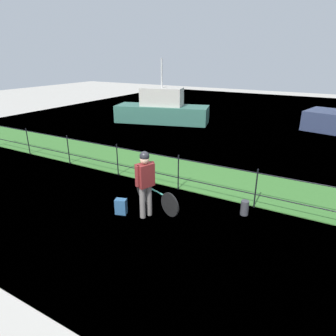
{
  "coord_description": "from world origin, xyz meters",
  "views": [
    {
      "loc": [
        3.72,
        -5.23,
        3.74
      ],
      "look_at": [
        0.03,
        1.24,
        0.9
      ],
      "focal_mm": 31.75,
      "sensor_mm": 36.0,
      "label": 1
    }
  ],
  "objects_px": {
    "cyclist_person": "(145,179)",
    "backpack_on_paving": "(121,207)",
    "mooring_bollard": "(245,208)",
    "terrier_dog": "(147,171)",
    "bicycle_main": "(156,196)",
    "wooden_crate": "(146,177)",
    "moored_boat_mid": "(162,110)"
  },
  "relations": [
    {
      "from": "cyclist_person",
      "to": "backpack_on_paving",
      "type": "height_order",
      "value": "cyclist_person"
    },
    {
      "from": "backpack_on_paving",
      "to": "mooring_bollard",
      "type": "relative_size",
      "value": 1.06
    },
    {
      "from": "terrier_dog",
      "to": "cyclist_person",
      "type": "height_order",
      "value": "cyclist_person"
    },
    {
      "from": "bicycle_main",
      "to": "cyclist_person",
      "type": "height_order",
      "value": "cyclist_person"
    },
    {
      "from": "cyclist_person",
      "to": "wooden_crate",
      "type": "bearing_deg",
      "value": 121.69
    },
    {
      "from": "wooden_crate",
      "to": "moored_boat_mid",
      "type": "distance_m",
      "value": 10.33
    },
    {
      "from": "bicycle_main",
      "to": "wooden_crate",
      "type": "height_order",
      "value": "wooden_crate"
    },
    {
      "from": "mooring_bollard",
      "to": "moored_boat_mid",
      "type": "bearing_deg",
      "value": 131.37
    },
    {
      "from": "moored_boat_mid",
      "to": "cyclist_person",
      "type": "bearing_deg",
      "value": -61.26
    },
    {
      "from": "mooring_bollard",
      "to": "moored_boat_mid",
      "type": "xyz_separation_m",
      "value": [
        -7.4,
        8.41,
        0.54
      ]
    },
    {
      "from": "wooden_crate",
      "to": "mooring_bollard",
      "type": "distance_m",
      "value": 2.62
    },
    {
      "from": "bicycle_main",
      "to": "terrier_dog",
      "type": "xyz_separation_m",
      "value": [
        -0.34,
        0.12,
        0.61
      ]
    },
    {
      "from": "wooden_crate",
      "to": "terrier_dog",
      "type": "bearing_deg",
      "value": -19.41
    },
    {
      "from": "mooring_bollard",
      "to": "cyclist_person",
      "type": "bearing_deg",
      "value": -148.66
    },
    {
      "from": "backpack_on_paving",
      "to": "mooring_bollard",
      "type": "height_order",
      "value": "backpack_on_paving"
    },
    {
      "from": "moored_boat_mid",
      "to": "wooden_crate",
      "type": "bearing_deg",
      "value": -61.46
    },
    {
      "from": "cyclist_person",
      "to": "moored_boat_mid",
      "type": "relative_size",
      "value": 0.3
    },
    {
      "from": "terrier_dog",
      "to": "mooring_bollard",
      "type": "relative_size",
      "value": 0.86
    },
    {
      "from": "cyclist_person",
      "to": "mooring_bollard",
      "type": "relative_size",
      "value": 4.46
    },
    {
      "from": "backpack_on_paving",
      "to": "wooden_crate",
      "type": "bearing_deg",
      "value": 56.16
    },
    {
      "from": "bicycle_main",
      "to": "wooden_crate",
      "type": "distance_m",
      "value": 0.56
    },
    {
      "from": "terrier_dog",
      "to": "backpack_on_paving",
      "type": "distance_m",
      "value": 1.13
    },
    {
      "from": "backpack_on_paving",
      "to": "moored_boat_mid",
      "type": "relative_size",
      "value": 0.07
    },
    {
      "from": "cyclist_person",
      "to": "mooring_bollard",
      "type": "distance_m",
      "value": 2.58
    },
    {
      "from": "bicycle_main",
      "to": "cyclist_person",
      "type": "bearing_deg",
      "value": -88.54
    },
    {
      "from": "bicycle_main",
      "to": "terrier_dog",
      "type": "relative_size",
      "value": 4.92
    },
    {
      "from": "wooden_crate",
      "to": "cyclist_person",
      "type": "distance_m",
      "value": 0.76
    },
    {
      "from": "wooden_crate",
      "to": "moored_boat_mid",
      "type": "height_order",
      "value": "moored_boat_mid"
    },
    {
      "from": "backpack_on_paving",
      "to": "moored_boat_mid",
      "type": "bearing_deg",
      "value": 97.17
    },
    {
      "from": "wooden_crate",
      "to": "terrier_dog",
      "type": "distance_m",
      "value": 0.2
    },
    {
      "from": "wooden_crate",
      "to": "moored_boat_mid",
      "type": "xyz_separation_m",
      "value": [
        -4.93,
        9.07,
        -0.01
      ]
    },
    {
      "from": "terrier_dog",
      "to": "cyclist_person",
      "type": "distance_m",
      "value": 0.7
    }
  ]
}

